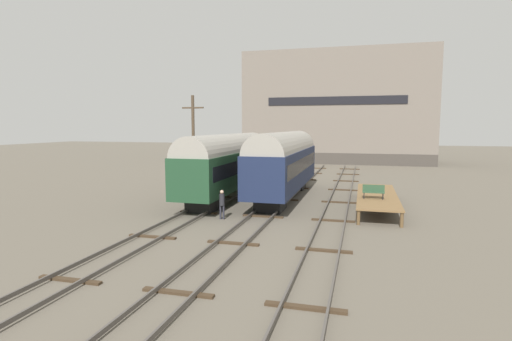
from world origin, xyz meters
The scene contains 11 objects.
ground_plane centered at (0.00, 0.00, 0.00)m, with size 200.00×200.00×0.00m, color #60594C.
track_left centered at (-4.36, 0.00, 0.14)m, with size 2.60×60.00×0.26m.
track_middle centered at (0.00, 0.00, 0.14)m, with size 2.60×60.00×0.26m.
track_right centered at (4.36, 0.00, 0.14)m, with size 2.60×60.00×0.26m.
train_car_navy centered at (0.00, 4.00, 2.98)m, with size 3.03×15.04×5.26m.
train_car_green centered at (-4.36, 2.88, 2.89)m, with size 2.94×15.23×5.09m.
station_platform centered at (7.02, 1.64, 0.87)m, with size 2.68×10.55×0.95m.
bench centered at (6.72, 0.06, 1.44)m, with size 1.40×0.40×0.91m.
person_worker centered at (-2.29, -4.22, 1.10)m, with size 0.32×0.32×1.82m.
utility_pole centered at (-7.13, 2.57, 4.22)m, with size 1.80×0.24×8.12m.
warehouse_building centered at (1.85, 38.93, 8.57)m, with size 28.67×11.33×17.14m.
Camera 1 is at (5.95, -26.93, 5.71)m, focal length 28.00 mm.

